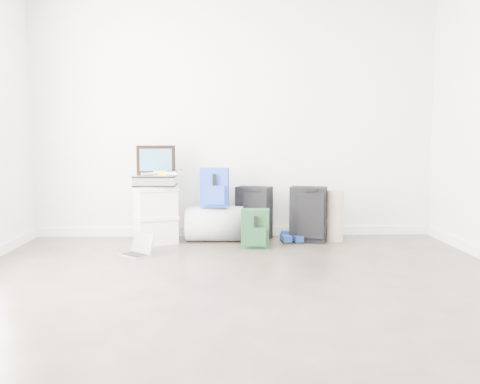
{
  "coord_description": "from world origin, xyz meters",
  "views": [
    {
      "loc": [
        -0.15,
        -3.24,
        1.1
      ],
      "look_at": [
        0.04,
        1.9,
        0.56
      ],
      "focal_mm": 38.0,
      "sensor_mm": 36.0,
      "label": 1
    }
  ],
  "objects_px": {
    "duffel_bag": "(215,224)",
    "large_suitcase": "(254,213)",
    "laptop": "(138,250)",
    "carry_on": "(308,214)",
    "briefcase": "(155,181)",
    "boxes_stack": "(156,215)"
  },
  "relations": [
    {
      "from": "laptop",
      "to": "large_suitcase",
      "type": "bearing_deg",
      "value": 77.46
    },
    {
      "from": "duffel_bag",
      "to": "laptop",
      "type": "height_order",
      "value": "duffel_bag"
    },
    {
      "from": "briefcase",
      "to": "duffel_bag",
      "type": "distance_m",
      "value": 0.79
    },
    {
      "from": "briefcase",
      "to": "boxes_stack",
      "type": "bearing_deg",
      "value": -89.37
    },
    {
      "from": "large_suitcase",
      "to": "laptop",
      "type": "xyz_separation_m",
      "value": [
        -1.16,
        -0.79,
        -0.24
      ]
    },
    {
      "from": "boxes_stack",
      "to": "briefcase",
      "type": "distance_m",
      "value": 0.36
    },
    {
      "from": "boxes_stack",
      "to": "carry_on",
      "type": "distance_m",
      "value": 1.63
    },
    {
      "from": "duffel_bag",
      "to": "large_suitcase",
      "type": "xyz_separation_m",
      "value": [
        0.43,
        0.14,
        0.1
      ]
    },
    {
      "from": "large_suitcase",
      "to": "carry_on",
      "type": "height_order",
      "value": "carry_on"
    },
    {
      "from": "large_suitcase",
      "to": "carry_on",
      "type": "distance_m",
      "value": 0.61
    },
    {
      "from": "boxes_stack",
      "to": "duffel_bag",
      "type": "distance_m",
      "value": 0.64
    },
    {
      "from": "duffel_bag",
      "to": "carry_on",
      "type": "bearing_deg",
      "value": -1.75
    },
    {
      "from": "briefcase",
      "to": "duffel_bag",
      "type": "height_order",
      "value": "briefcase"
    },
    {
      "from": "duffel_bag",
      "to": "laptop",
      "type": "xyz_separation_m",
      "value": [
        -0.73,
        -0.65,
        -0.14
      ]
    },
    {
      "from": "duffel_bag",
      "to": "large_suitcase",
      "type": "distance_m",
      "value": 0.47
    },
    {
      "from": "briefcase",
      "to": "carry_on",
      "type": "distance_m",
      "value": 1.67
    },
    {
      "from": "briefcase",
      "to": "duffel_bag",
      "type": "bearing_deg",
      "value": 8.15
    },
    {
      "from": "boxes_stack",
      "to": "carry_on",
      "type": "height_order",
      "value": "boxes_stack"
    },
    {
      "from": "laptop",
      "to": "carry_on",
      "type": "bearing_deg",
      "value": 61.59
    },
    {
      "from": "duffel_bag",
      "to": "carry_on",
      "type": "height_order",
      "value": "carry_on"
    },
    {
      "from": "briefcase",
      "to": "large_suitcase",
      "type": "height_order",
      "value": "briefcase"
    },
    {
      "from": "boxes_stack",
      "to": "briefcase",
      "type": "xyz_separation_m",
      "value": [
        0.0,
        0.0,
        0.36
      ]
    }
  ]
}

